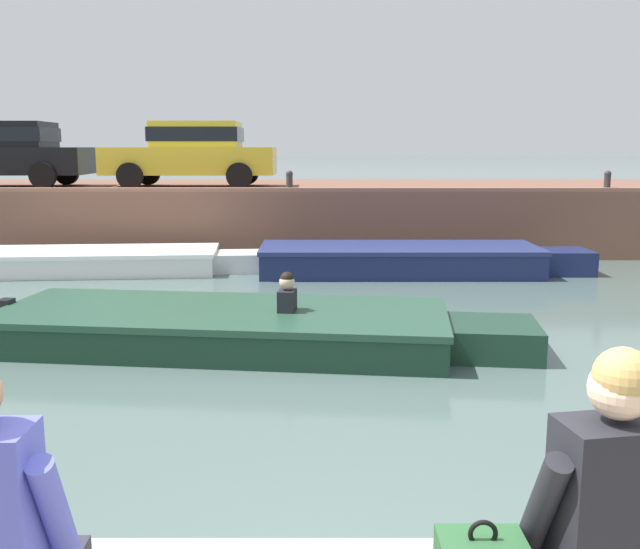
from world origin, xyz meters
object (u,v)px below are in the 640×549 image
object	(u,v)px
motorboat_passing	(244,328)
person_seated_right	(603,517)
boat_moored_central_navy	(413,260)
boat_moored_west_white	(109,261)
car_left_inner_yellow	(194,151)
mooring_bollard_east	(608,180)
car_leftmost_black	(2,151)
mooring_bollard_mid	(290,180)

from	to	relation	value
motorboat_passing	person_seated_right	world-z (taller)	person_seated_right
boat_moored_central_navy	boat_moored_west_white	bearing A→B (deg)	178.76
boat_moored_west_white	boat_moored_central_navy	bearing A→B (deg)	-1.24
boat_moored_central_navy	car_left_inner_yellow	size ratio (longest dim) A/B	1.59
boat_moored_central_navy	mooring_bollard_east	bearing A→B (deg)	22.99
boat_moored_west_white	mooring_bollard_east	bearing A→B (deg)	9.57
boat_moored_west_white	person_seated_right	bearing A→B (deg)	-66.40
car_leftmost_black	person_seated_right	bearing A→B (deg)	-60.45
boat_moored_west_white	boat_moored_central_navy	distance (m)	5.98
boat_moored_west_white	mooring_bollard_east	distance (m)	10.68
boat_moored_central_navy	car_leftmost_black	distance (m)	10.34
car_leftmost_black	mooring_bollard_east	bearing A→B (deg)	-7.07
motorboat_passing	car_leftmost_black	distance (m)	11.24
mooring_bollard_east	car_left_inner_yellow	bearing A→B (deg)	169.50
boat_moored_west_white	car_left_inner_yellow	size ratio (longest dim) A/B	1.40
motorboat_passing	mooring_bollard_east	size ratio (longest dim) A/B	15.21
car_leftmost_black	person_seated_right	xyz separation A→B (m)	(8.59, -15.16, -1.11)
boat_moored_central_navy	car_left_inner_yellow	world-z (taller)	car_left_inner_yellow
car_leftmost_black	mooring_bollard_east	distance (m)	14.04
mooring_bollard_east	boat_moored_central_navy	bearing A→B (deg)	-157.01
person_seated_right	boat_moored_west_white	bearing A→B (deg)	113.60
person_seated_right	boat_moored_central_navy	bearing A→B (deg)	85.66
boat_moored_central_navy	person_seated_right	world-z (taller)	person_seated_right
boat_moored_central_navy	motorboat_passing	bearing A→B (deg)	-118.16
mooring_bollard_mid	motorboat_passing	bearing A→B (deg)	-92.34
boat_moored_west_white	mooring_bollard_mid	bearing A→B (deg)	26.66
mooring_bollard_east	motorboat_passing	bearing A→B (deg)	-135.66
boat_moored_central_navy	mooring_bollard_east	xyz separation A→B (m)	(4.45, 1.89, 1.46)
boat_moored_central_navy	mooring_bollard_mid	world-z (taller)	mooring_bollard_mid
boat_moored_west_white	boat_moored_central_navy	world-z (taller)	boat_moored_central_navy
boat_moored_west_white	car_leftmost_black	size ratio (longest dim) A/B	1.31
motorboat_passing	mooring_bollard_mid	xyz separation A→B (m)	(0.29, 7.05, 1.50)
boat_moored_central_navy	motorboat_passing	distance (m)	5.85
boat_moored_west_white	car_leftmost_black	bearing A→B (deg)	135.07
mooring_bollard_east	person_seated_right	size ratio (longest dim) A/B	0.46
car_leftmost_black	mooring_bollard_mid	bearing A→B (deg)	-13.87
boat_moored_central_navy	car_leftmost_black	world-z (taller)	car_leftmost_black
mooring_bollard_east	person_seated_right	world-z (taller)	mooring_bollard_east
car_left_inner_yellow	mooring_bollard_mid	world-z (taller)	car_left_inner_yellow
mooring_bollard_east	boat_moored_west_white	bearing A→B (deg)	-170.43
motorboat_passing	mooring_bollard_mid	distance (m)	7.21
boat_moored_west_white	motorboat_passing	world-z (taller)	motorboat_passing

